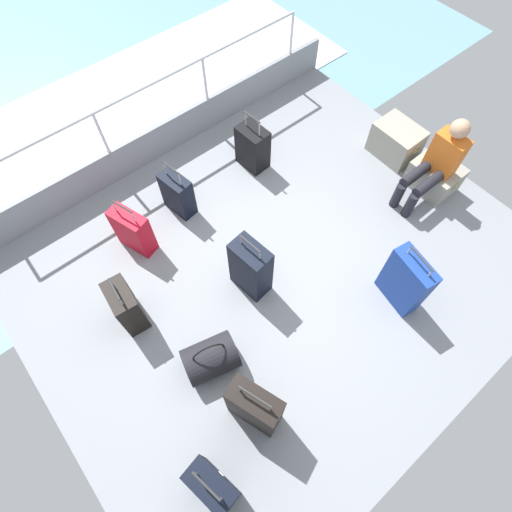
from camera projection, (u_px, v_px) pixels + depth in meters
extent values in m
cube|color=gray|center=(278.00, 266.00, 4.51)|extent=(4.40, 5.20, 0.06)
cube|color=gray|center=(164.00, 138.00, 5.10)|extent=(0.06, 5.20, 0.45)
cylinder|color=silver|center=(108.00, 148.00, 4.64)|extent=(0.04, 0.04, 1.00)
cylinder|color=silver|center=(207.00, 95.00, 5.07)|extent=(0.04, 0.04, 1.00)
cylinder|color=silver|center=(290.00, 50.00, 5.50)|extent=(0.04, 0.04, 1.00)
cylinder|color=silver|center=(150.00, 84.00, 4.42)|extent=(0.04, 4.16, 0.04)
plane|color=#6B99A8|center=(17.00, 5.00, 7.48)|extent=(12.00, 12.00, 0.00)
cube|color=white|center=(118.00, 111.00, 6.13)|extent=(2.40, 7.28, 0.01)
cube|color=gray|center=(396.00, 141.00, 5.09)|extent=(0.56, 0.42, 0.42)
torus|color=tan|center=(380.00, 123.00, 5.12)|extent=(0.02, 0.12, 0.12)
torus|color=tan|center=(417.00, 150.00, 4.91)|extent=(0.02, 0.12, 0.12)
cube|color=gray|center=(434.00, 176.00, 4.86)|extent=(0.53, 0.44, 0.35)
torus|color=tan|center=(418.00, 159.00, 4.91)|extent=(0.02, 0.12, 0.12)
torus|color=tan|center=(456.00, 187.00, 4.70)|extent=(0.02, 0.12, 0.12)
cube|color=orange|center=(446.00, 154.00, 4.49)|extent=(0.34, 0.20, 0.48)
sphere|color=tan|center=(460.00, 129.00, 4.17)|extent=(0.20, 0.20, 0.20)
cylinder|color=black|center=(428.00, 184.00, 4.53)|extent=(0.12, 0.40, 0.12)
cylinder|color=black|center=(410.00, 205.00, 4.66)|extent=(0.11, 0.11, 0.35)
cylinder|color=black|center=(415.00, 174.00, 4.60)|extent=(0.12, 0.40, 0.12)
cylinder|color=black|center=(398.00, 195.00, 4.73)|extent=(0.11, 0.11, 0.35)
cube|color=black|center=(127.00, 306.00, 3.93)|extent=(0.40, 0.26, 0.58)
cylinder|color=#A5A8AD|center=(111.00, 282.00, 3.68)|extent=(0.02, 0.02, 0.10)
cylinder|color=#A5A8AD|center=(121.00, 302.00, 3.59)|extent=(0.02, 0.02, 0.10)
cylinder|color=#2D2D2D|center=(114.00, 289.00, 3.59)|extent=(0.25, 0.05, 0.02)
cube|color=white|center=(137.00, 299.00, 3.94)|extent=(0.05, 0.01, 0.08)
cube|color=black|center=(255.00, 407.00, 3.44)|extent=(0.50, 0.35, 0.68)
cylinder|color=#A5A8AD|center=(240.00, 388.00, 3.13)|extent=(0.02, 0.02, 0.11)
cylinder|color=#A5A8AD|center=(270.00, 408.00, 3.06)|extent=(0.02, 0.02, 0.11)
cylinder|color=#2D2D2D|center=(255.00, 397.00, 3.05)|extent=(0.28, 0.11, 0.02)
cube|color=green|center=(262.00, 392.00, 3.38)|extent=(0.05, 0.02, 0.08)
cube|color=navy|center=(405.00, 281.00, 3.99)|extent=(0.48, 0.26, 0.71)
cylinder|color=#A5A8AD|center=(410.00, 250.00, 3.70)|extent=(0.02, 0.02, 0.10)
cylinder|color=#A5A8AD|center=(430.00, 274.00, 3.58)|extent=(0.02, 0.02, 0.10)
cylinder|color=#2D2D2D|center=(422.00, 259.00, 3.60)|extent=(0.29, 0.07, 0.02)
cube|color=silver|center=(420.00, 267.00, 3.84)|extent=(0.05, 0.01, 0.08)
cube|color=black|center=(212.00, 486.00, 3.23)|extent=(0.44, 0.28, 0.53)
cylinder|color=#A5A8AD|center=(195.00, 473.00, 2.94)|extent=(0.02, 0.02, 0.21)
cylinder|color=#A5A8AD|center=(220.00, 499.00, 2.86)|extent=(0.02, 0.02, 0.21)
cylinder|color=#2D2D2D|center=(206.00, 486.00, 2.81)|extent=(0.26, 0.07, 0.02)
cube|color=white|center=(221.00, 474.00, 3.21)|extent=(0.05, 0.01, 0.08)
cube|color=#B70C1E|center=(133.00, 231.00, 4.37)|extent=(0.46, 0.31, 0.55)
cylinder|color=#A5A8AD|center=(114.00, 206.00, 4.09)|extent=(0.02, 0.02, 0.17)
cylinder|color=#A5A8AD|center=(133.00, 217.00, 4.02)|extent=(0.02, 0.02, 0.17)
cylinder|color=#2D2D2D|center=(121.00, 206.00, 3.98)|extent=(0.26, 0.10, 0.02)
cube|color=white|center=(136.00, 217.00, 4.28)|extent=(0.05, 0.02, 0.08)
cube|color=black|center=(178.00, 194.00, 4.62)|extent=(0.40, 0.25, 0.53)
cylinder|color=#A5A8AD|center=(165.00, 168.00, 4.35)|extent=(0.02, 0.02, 0.18)
cylinder|color=#A5A8AD|center=(179.00, 179.00, 4.28)|extent=(0.02, 0.02, 0.18)
cylinder|color=#2D2D2D|center=(171.00, 168.00, 4.23)|extent=(0.24, 0.06, 0.02)
cube|color=white|center=(182.00, 180.00, 4.53)|extent=(0.05, 0.01, 0.08)
cube|color=black|center=(253.00, 147.00, 4.95)|extent=(0.39, 0.28, 0.55)
cylinder|color=#A5A8AD|center=(246.00, 119.00, 4.66)|extent=(0.02, 0.02, 0.19)
cylinder|color=#A5A8AD|center=(259.00, 129.00, 4.58)|extent=(0.02, 0.02, 0.19)
cylinder|color=#2D2D2D|center=(252.00, 117.00, 4.54)|extent=(0.24, 0.04, 0.02)
cube|color=green|center=(261.00, 137.00, 4.92)|extent=(0.05, 0.01, 0.08)
cube|color=black|center=(251.00, 268.00, 4.06)|extent=(0.42, 0.28, 0.71)
cylinder|color=#A5A8AD|center=(241.00, 239.00, 3.74)|extent=(0.02, 0.02, 0.12)
cylinder|color=#A5A8AD|center=(260.00, 255.00, 3.66)|extent=(0.02, 0.02, 0.12)
cylinder|color=#2D2D2D|center=(250.00, 244.00, 3.65)|extent=(0.26, 0.05, 0.02)
cube|color=silver|center=(259.00, 251.00, 3.95)|extent=(0.05, 0.01, 0.08)
cylinder|color=black|center=(211.00, 358.00, 3.81)|extent=(0.47, 0.56, 0.36)
torus|color=black|center=(209.00, 353.00, 3.64)|extent=(0.09, 0.30, 0.30)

